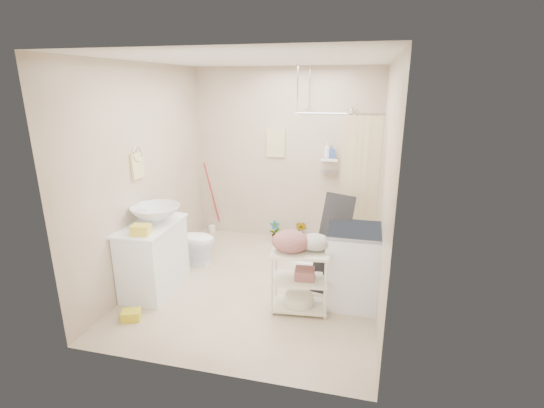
{
  "coord_description": "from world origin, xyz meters",
  "views": [
    {
      "loc": [
        1.19,
        -4.18,
        2.36
      ],
      "look_at": [
        0.11,
        0.25,
        0.96
      ],
      "focal_mm": 26.0,
      "sensor_mm": 36.0,
      "label": 1
    }
  ],
  "objects_px": {
    "vanity": "(154,257)",
    "laundry_rack": "(300,275)",
    "washing_machine": "(354,266)",
    "toilet": "(192,240)"
  },
  "relations": [
    {
      "from": "washing_machine",
      "to": "laundry_rack",
      "type": "relative_size",
      "value": 1.05
    },
    {
      "from": "vanity",
      "to": "laundry_rack",
      "type": "bearing_deg",
      "value": -3.74
    },
    {
      "from": "vanity",
      "to": "laundry_rack",
      "type": "relative_size",
      "value": 1.12
    },
    {
      "from": "washing_machine",
      "to": "vanity",
      "type": "bearing_deg",
      "value": -173.52
    },
    {
      "from": "vanity",
      "to": "toilet",
      "type": "relative_size",
      "value": 1.42
    },
    {
      "from": "vanity",
      "to": "toilet",
      "type": "xyz_separation_m",
      "value": [
        0.12,
        0.79,
        -0.08
      ]
    },
    {
      "from": "vanity",
      "to": "washing_machine",
      "type": "height_order",
      "value": "washing_machine"
    },
    {
      "from": "washing_machine",
      "to": "laundry_rack",
      "type": "height_order",
      "value": "washing_machine"
    },
    {
      "from": "toilet",
      "to": "washing_machine",
      "type": "relative_size",
      "value": 0.75
    },
    {
      "from": "vanity",
      "to": "washing_machine",
      "type": "bearing_deg",
      "value": 4.54
    }
  ]
}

